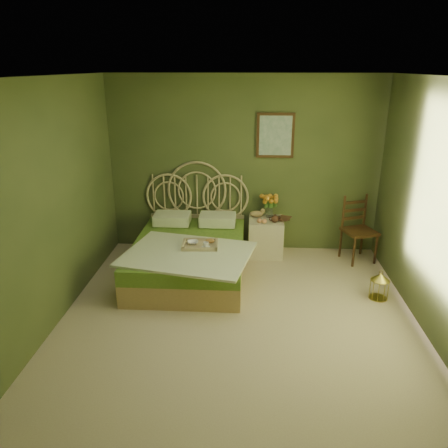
# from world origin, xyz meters

# --- Properties ---
(floor) EXTENTS (4.50, 4.50, 0.00)m
(floor) POSITION_xyz_m (0.00, 0.00, 0.00)
(floor) COLOR #C9B591
(floor) RESTS_ON ground
(ceiling) EXTENTS (4.50, 4.50, 0.00)m
(ceiling) POSITION_xyz_m (0.00, 0.00, 2.60)
(ceiling) COLOR silver
(ceiling) RESTS_ON wall_back
(wall_back) EXTENTS (4.00, 0.00, 4.00)m
(wall_back) POSITION_xyz_m (0.00, 2.25, 1.30)
(wall_back) COLOR #575F32
(wall_back) RESTS_ON floor
(wall_left) EXTENTS (0.00, 4.50, 4.50)m
(wall_left) POSITION_xyz_m (-2.00, 0.00, 1.30)
(wall_left) COLOR #575F32
(wall_left) RESTS_ON floor
(wall_right) EXTENTS (0.00, 4.50, 4.50)m
(wall_right) POSITION_xyz_m (2.00, 0.00, 1.30)
(wall_right) COLOR #575F32
(wall_right) RESTS_ON floor
(wall_art) EXTENTS (0.54, 0.04, 0.64)m
(wall_art) POSITION_xyz_m (0.45, 2.22, 1.75)
(wall_art) COLOR #3C2610
(wall_art) RESTS_ON wall_back
(bed) EXTENTS (1.72, 2.18, 1.35)m
(bed) POSITION_xyz_m (-0.70, 1.29, 0.30)
(bed) COLOR tan
(bed) RESTS_ON floor
(nightstand) EXTENTS (0.50, 0.50, 0.98)m
(nightstand) POSITION_xyz_m (0.35, 1.99, 0.35)
(nightstand) COLOR beige
(nightstand) RESTS_ON floor
(chair) EXTENTS (0.54, 0.54, 0.95)m
(chair) POSITION_xyz_m (1.69, 1.93, 0.52)
(chair) COLOR #3C2610
(chair) RESTS_ON floor
(birdcage) EXTENTS (0.22, 0.22, 0.34)m
(birdcage) POSITION_xyz_m (1.70, 0.72, 0.16)
(birdcage) COLOR #AF9838
(birdcage) RESTS_ON floor
(book_lower) EXTENTS (0.19, 0.23, 0.02)m
(book_lower) POSITION_xyz_m (0.53, 2.00, 0.56)
(book_lower) COLOR #381E0F
(book_lower) RESTS_ON nightstand
(book_upper) EXTENTS (0.26, 0.29, 0.02)m
(book_upper) POSITION_xyz_m (0.53, 2.00, 0.59)
(book_upper) COLOR #472819
(book_upper) RESTS_ON nightstand
(cereal_bowl) EXTENTS (0.16, 0.16, 0.04)m
(cereal_bowl) POSITION_xyz_m (-0.62, 1.07, 0.54)
(cereal_bowl) COLOR white
(cereal_bowl) RESTS_ON bed
(coffee_cup) EXTENTS (0.09, 0.09, 0.07)m
(coffee_cup) POSITION_xyz_m (-0.44, 0.96, 0.56)
(coffee_cup) COLOR white
(coffee_cup) RESTS_ON bed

